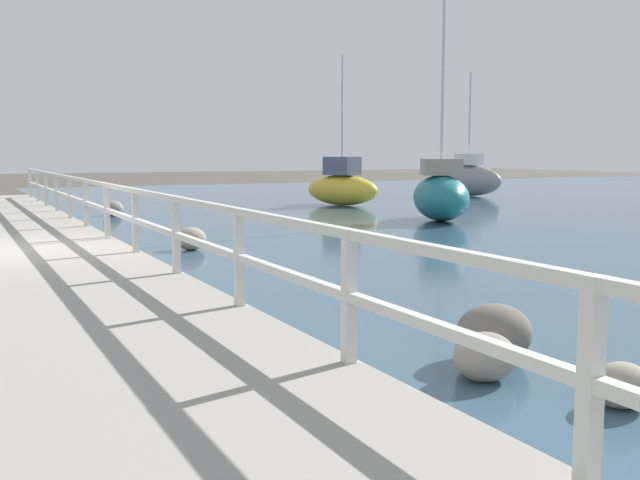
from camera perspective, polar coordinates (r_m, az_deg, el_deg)
name	(u,v)px	position (r m, az deg, el deg)	size (l,w,h in m)	color
ground_plane	(7,266)	(14.00, -22.77, -1.80)	(120.00, 120.00, 0.00)	#4C473D
dock_walkway	(6,258)	(13.98, -22.79, -1.26)	(4.12, 36.00, 0.27)	#9E998E
railing	(120,205)	(14.15, -15.02, 2.63)	(0.10, 32.50, 1.07)	silver
boulder_upstream	(622,385)	(6.25, 22.00, -10.21)	(0.47, 0.42, 0.35)	gray
boulder_near_dock	(191,239)	(15.15, -9.81, 0.10)	(0.61, 0.55, 0.46)	gray
boulder_water_edge	(113,208)	(23.91, -15.50, 2.35)	(0.62, 0.56, 0.47)	gray
boulder_mid_strip	(494,333)	(7.19, 13.13, -6.90)	(0.73, 0.65, 0.55)	#666056
boulder_downstream	(485,357)	(6.60, 12.44, -8.68)	(0.56, 0.50, 0.42)	gray
sailboat_yellow	(342,186)	(27.57, 1.69, 4.10)	(2.40, 3.35, 5.44)	gold
sailboat_gray	(468,179)	(34.44, 11.24, 4.61)	(1.17, 4.22, 5.46)	gray
sailboat_teal	(441,195)	(21.59, 9.19, 3.43)	(2.73, 3.60, 7.63)	#1E707A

